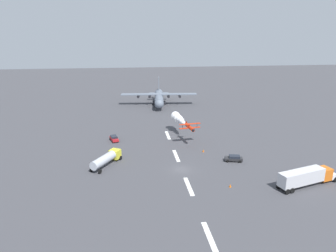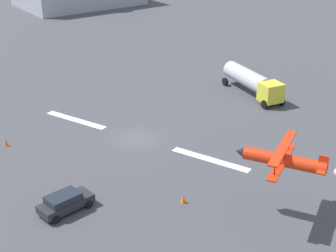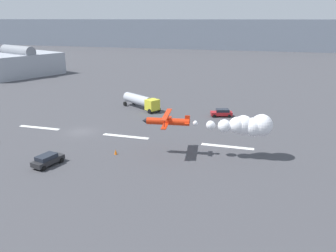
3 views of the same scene
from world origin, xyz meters
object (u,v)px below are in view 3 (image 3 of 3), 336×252
at_px(stunt_biplane_red, 241,125).
at_px(traffic_cone_far, 116,152).
at_px(airport_staff_sedan, 222,113).
at_px(fuel_tanker_truck, 141,101).
at_px(followme_car_yellow, 48,160).

xyz_separation_m(stunt_biplane_red, traffic_cone_far, (-17.09, -3.97, -4.36)).
distance_m(stunt_biplane_red, airport_staff_sedan, 21.04).
xyz_separation_m(fuel_tanker_truck, traffic_cone_far, (5.50, -25.16, -1.38)).
bearing_deg(stunt_biplane_red, followme_car_yellow, -157.61).
xyz_separation_m(stunt_biplane_red, airport_staff_sedan, (-5.13, 20.03, -3.92)).
relative_size(stunt_biplane_red, fuel_tanker_truck, 1.84).
bearing_deg(fuel_tanker_truck, airport_staff_sedan, -3.82).
distance_m(fuel_tanker_truck, traffic_cone_far, 25.79).
bearing_deg(traffic_cone_far, airport_staff_sedan, 63.49).
height_order(followme_car_yellow, traffic_cone_far, followme_car_yellow).
bearing_deg(fuel_tanker_truck, followme_car_yellow, -92.91).
relative_size(airport_staff_sedan, traffic_cone_far, 6.04).
height_order(fuel_tanker_truck, airport_staff_sedan, fuel_tanker_truck).
bearing_deg(airport_staff_sedan, followme_car_yellow, -122.44).
xyz_separation_m(followme_car_yellow, traffic_cone_far, (7.09, 5.99, -0.44)).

